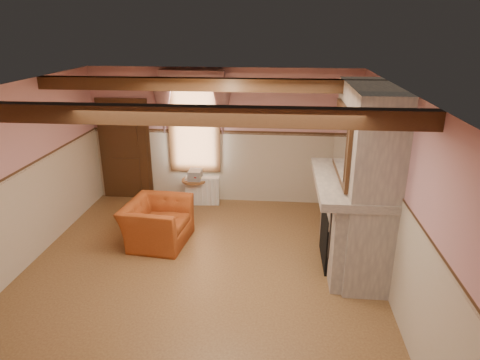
# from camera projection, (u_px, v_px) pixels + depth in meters

# --- Properties ---
(floor) EXTENTS (5.50, 6.00, 0.01)m
(floor) POSITION_uv_depth(u_px,v_px,m) (199.00, 274.00, 6.52)
(floor) COLOR brown
(floor) RESTS_ON ground
(ceiling) EXTENTS (5.50, 6.00, 0.01)m
(ceiling) POSITION_uv_depth(u_px,v_px,m) (192.00, 89.00, 5.56)
(ceiling) COLOR silver
(ceiling) RESTS_ON wall_back
(wall_back) EXTENTS (5.50, 0.02, 2.80)m
(wall_back) POSITION_uv_depth(u_px,v_px,m) (223.00, 137.00, 8.84)
(wall_back) COLOR #C1858A
(wall_back) RESTS_ON floor
(wall_front) EXTENTS (5.50, 0.02, 2.80)m
(wall_front) POSITION_uv_depth(u_px,v_px,m) (120.00, 333.00, 3.23)
(wall_front) COLOR #C1858A
(wall_front) RESTS_ON floor
(wall_left) EXTENTS (0.02, 6.00, 2.80)m
(wall_left) POSITION_uv_depth(u_px,v_px,m) (11.00, 183.00, 6.28)
(wall_left) COLOR #C1858A
(wall_left) RESTS_ON floor
(wall_right) EXTENTS (0.02, 6.00, 2.80)m
(wall_right) POSITION_uv_depth(u_px,v_px,m) (395.00, 196.00, 5.80)
(wall_right) COLOR #C1858A
(wall_right) RESTS_ON floor
(wainscot) EXTENTS (5.50, 6.00, 1.50)m
(wainscot) POSITION_uv_depth(u_px,v_px,m) (197.00, 230.00, 6.26)
(wainscot) COLOR #BFAD9A
(wainscot) RESTS_ON floor
(chair_rail) EXTENTS (5.50, 6.00, 0.08)m
(chair_rail) POSITION_uv_depth(u_px,v_px,m) (195.00, 182.00, 6.00)
(chair_rail) COLOR black
(chair_rail) RESTS_ON wainscot
(firebox) EXTENTS (0.20, 0.95, 0.90)m
(firebox) POSITION_uv_depth(u_px,v_px,m) (330.00, 236.00, 6.75)
(firebox) COLOR black
(firebox) RESTS_ON floor
(armchair) EXTENTS (1.11, 1.24, 0.74)m
(armchair) POSITION_uv_depth(u_px,v_px,m) (157.00, 223.00, 7.37)
(armchair) COLOR #994219
(armchair) RESTS_ON floor
(side_table) EXTENTS (0.68, 0.68, 0.55)m
(side_table) POSITION_uv_depth(u_px,v_px,m) (195.00, 191.00, 9.00)
(side_table) COLOR brown
(side_table) RESTS_ON floor
(book_stack) EXTENTS (0.26, 0.32, 0.20)m
(book_stack) POSITION_uv_depth(u_px,v_px,m) (195.00, 175.00, 8.86)
(book_stack) COLOR #B7AD8C
(book_stack) RESTS_ON side_table
(radiator) EXTENTS (0.71, 0.23, 0.60)m
(radiator) POSITION_uv_depth(u_px,v_px,m) (202.00, 191.00, 8.98)
(radiator) COLOR silver
(radiator) RESTS_ON floor
(bowl) EXTENTS (0.35, 0.35, 0.09)m
(bowl) POSITION_uv_depth(u_px,v_px,m) (350.00, 173.00, 6.49)
(bowl) COLOR brown
(bowl) RESTS_ON mantel
(mantel_clock) EXTENTS (0.14, 0.24, 0.20)m
(mantel_clock) POSITION_uv_depth(u_px,v_px,m) (344.00, 156.00, 7.11)
(mantel_clock) COLOR black
(mantel_clock) RESTS_ON mantel
(oil_lamp) EXTENTS (0.11, 0.11, 0.28)m
(oil_lamp) POSITION_uv_depth(u_px,v_px,m) (348.00, 162.00, 6.68)
(oil_lamp) COLOR #D7853C
(oil_lamp) RESTS_ON mantel
(candle_red) EXTENTS (0.06, 0.06, 0.16)m
(candle_red) POSITION_uv_depth(u_px,v_px,m) (357.00, 185.00, 5.90)
(candle_red) COLOR #B5162F
(candle_red) RESTS_ON mantel
(jar_yellow) EXTENTS (0.06, 0.06, 0.12)m
(jar_yellow) POSITION_uv_depth(u_px,v_px,m) (354.00, 180.00, 6.17)
(jar_yellow) COLOR yellow
(jar_yellow) RESTS_ON mantel
(fireplace) EXTENTS (0.85, 2.00, 2.80)m
(fireplace) POSITION_uv_depth(u_px,v_px,m) (363.00, 180.00, 6.39)
(fireplace) COLOR gray
(fireplace) RESTS_ON floor
(mantel) EXTENTS (1.05, 2.05, 0.12)m
(mantel) POSITION_uv_depth(u_px,v_px,m) (351.00, 182.00, 6.42)
(mantel) COLOR gray
(mantel) RESTS_ON fireplace
(overmantel_mirror) EXTENTS (0.06, 1.44, 1.04)m
(overmantel_mirror) POSITION_uv_depth(u_px,v_px,m) (341.00, 143.00, 6.22)
(overmantel_mirror) COLOR silver
(overmantel_mirror) RESTS_ON fireplace
(door) EXTENTS (1.10, 0.10, 2.10)m
(door) POSITION_uv_depth(u_px,v_px,m) (125.00, 151.00, 9.09)
(door) COLOR black
(door) RESTS_ON floor
(window) EXTENTS (1.06, 0.08, 2.02)m
(window) POSITION_uv_depth(u_px,v_px,m) (194.00, 125.00, 8.78)
(window) COLOR white
(window) RESTS_ON wall_back
(window_drapes) EXTENTS (1.30, 0.14, 1.40)m
(window_drapes) POSITION_uv_depth(u_px,v_px,m) (192.00, 96.00, 8.49)
(window_drapes) COLOR gray
(window_drapes) RESTS_ON wall_back
(ceiling_beam_front) EXTENTS (5.50, 0.18, 0.20)m
(ceiling_beam_front) POSITION_uv_depth(u_px,v_px,m) (169.00, 115.00, 4.47)
(ceiling_beam_front) COLOR black
(ceiling_beam_front) RESTS_ON ceiling
(ceiling_beam_back) EXTENTS (5.50, 0.18, 0.20)m
(ceiling_beam_back) POSITION_uv_depth(u_px,v_px,m) (207.00, 84.00, 6.71)
(ceiling_beam_back) COLOR black
(ceiling_beam_back) RESTS_ON ceiling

